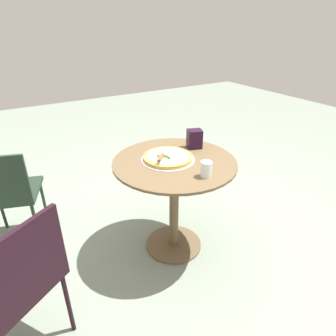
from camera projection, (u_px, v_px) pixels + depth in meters
name	position (u px, v px, depth m)	size (l,w,h in m)	color
ground_plane	(174.00, 245.00, 2.30)	(10.00, 10.00, 0.00)	gray
patio_table	(174.00, 185.00, 2.06)	(0.84, 0.84, 0.74)	brown
pizza_on_tray	(168.00, 158.00, 1.98)	(0.37, 0.37, 0.05)	silver
pizza_server	(163.00, 155.00, 1.93)	(0.19, 0.18, 0.02)	silver
drinking_cup	(206.00, 169.00, 1.75)	(0.07, 0.07, 0.10)	white
napkin_dispenser	(194.00, 139.00, 2.14)	(0.10, 0.09, 0.14)	black
patio_chair_near	(7.00, 191.00, 2.10)	(0.51, 0.51, 0.81)	#203124
patio_chair_far	(12.00, 283.00, 1.34)	(0.59, 0.59, 0.86)	black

